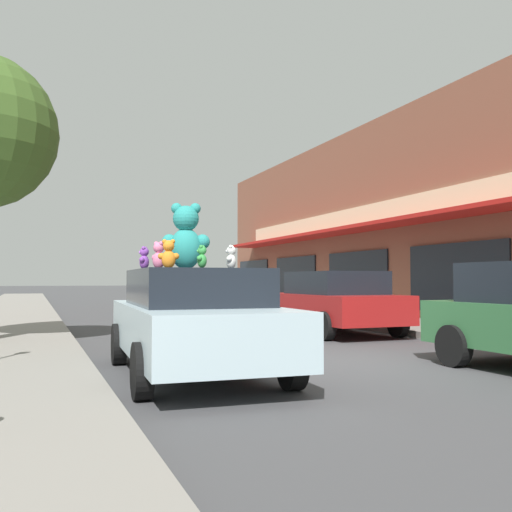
# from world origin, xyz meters

# --- Properties ---
(ground_plane) EXTENTS (260.00, 260.00, 0.00)m
(ground_plane) POSITION_xyz_m (0.00, 0.00, 0.00)
(ground_plane) COLOR #424244
(plush_art_car) EXTENTS (2.17, 4.61, 1.48)m
(plush_art_car) POSITION_xyz_m (-2.39, -0.61, 0.79)
(plush_art_car) COLOR #ADC6D1
(plush_art_car) RESTS_ON ground_plane
(teddy_bear_giant) EXTENTS (0.70, 0.49, 0.93)m
(teddy_bear_giant) POSITION_xyz_m (-2.53, -0.66, 1.93)
(teddy_bear_giant) COLOR teal
(teddy_bear_giant) RESTS_ON plush_art_car
(teddy_bear_green) EXTENTS (0.18, 0.20, 0.28)m
(teddy_bear_green) POSITION_xyz_m (-2.57, -1.62, 1.62)
(teddy_bear_green) COLOR green
(teddy_bear_green) RESTS_ON plush_art_car
(teddy_bear_white) EXTENTS (0.20, 0.24, 0.32)m
(teddy_bear_white) POSITION_xyz_m (-2.02, -1.10, 1.64)
(teddy_bear_white) COLOR white
(teddy_bear_white) RESTS_ON plush_art_car
(teddy_bear_purple) EXTENTS (0.19, 0.24, 0.32)m
(teddy_bear_purple) POSITION_xyz_m (-3.06, -0.41, 1.64)
(teddy_bear_purple) COLOR purple
(teddy_bear_purple) RESTS_ON plush_art_car
(teddy_bear_orange) EXTENTS (0.29, 0.19, 0.38)m
(teddy_bear_orange) POSITION_xyz_m (-2.89, -1.17, 1.67)
(teddy_bear_orange) COLOR orange
(teddy_bear_orange) RESTS_ON plush_art_car
(teddy_bear_pink) EXTENTS (0.22, 0.27, 0.37)m
(teddy_bear_pink) POSITION_xyz_m (-2.94, -0.82, 1.66)
(teddy_bear_pink) COLOR pink
(teddy_bear_pink) RESTS_ON plush_art_car
(parked_car_far_center) EXTENTS (2.11, 4.05, 1.54)m
(parked_car_far_center) POSITION_xyz_m (2.46, 4.04, 0.82)
(parked_car_far_center) COLOR maroon
(parked_car_far_center) RESTS_ON ground_plane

